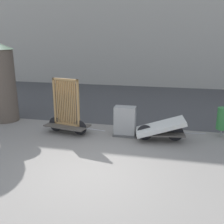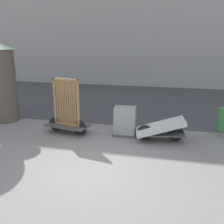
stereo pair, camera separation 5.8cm
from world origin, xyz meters
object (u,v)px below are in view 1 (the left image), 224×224
Objects in this scene: bike_cart_with_mattress at (160,128)px; advertising_column at (2,82)px; bike_cart_with_bedframe at (67,115)px; utility_cabinet at (125,122)px; trash_bin at (223,119)px.

bike_cart_with_mattress is 6.50m from advertising_column.
bike_cart_with_bedframe is 3.30m from bike_cart_with_mattress.
bike_cart_with_mattress is at bearing 10.55° from bike_cart_with_bedframe.
trash_bin is at bearing 11.41° from utility_cabinet.
bike_cart_with_bedframe is at bearing -170.93° from trash_bin.
advertising_column is (-5.11, 0.67, 1.11)m from utility_cabinet.
trash_bin is (2.07, 0.85, 0.21)m from bike_cart_with_mattress.
trash_bin is (5.36, 0.86, -0.03)m from bike_cart_with_bedframe.
bike_cart_with_mattress is (3.29, 0.00, -0.24)m from bike_cart_with_bedframe.
bike_cart_with_bedframe is 5.43m from trash_bin.
advertising_column is (-3.05, 0.86, 0.92)m from bike_cart_with_bedframe.
utility_cabinet is (2.06, 0.19, -0.19)m from bike_cart_with_bedframe.
bike_cart_with_mattress is 0.74× the size of advertising_column.
utility_cabinet is at bearing 15.80° from bike_cart_with_bedframe.
bike_cart_with_bedframe is at bearing -15.68° from advertising_column.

